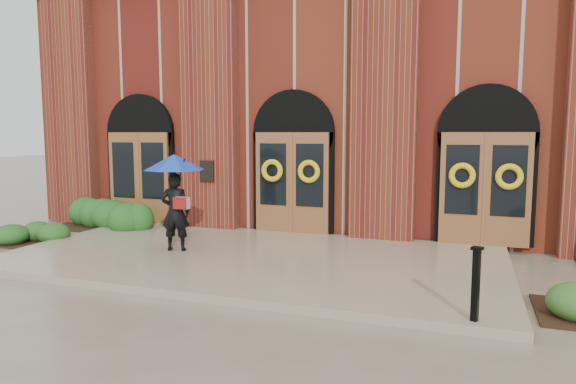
% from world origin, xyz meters
% --- Properties ---
extents(ground, '(90.00, 90.00, 0.00)m').
position_xyz_m(ground, '(0.00, 0.00, 0.00)').
color(ground, gray).
rests_on(ground, ground).
extents(landing, '(10.00, 5.30, 0.15)m').
position_xyz_m(landing, '(0.00, 0.15, 0.07)').
color(landing, tan).
rests_on(landing, ground).
extents(church_building, '(16.20, 12.53, 7.00)m').
position_xyz_m(church_building, '(0.00, 8.78, 3.50)').
color(church_building, maroon).
rests_on(church_building, ground).
extents(man_with_umbrella, '(1.57, 1.57, 2.04)m').
position_xyz_m(man_with_umbrella, '(-1.65, -0.03, 1.58)').
color(man_with_umbrella, black).
rests_on(man_with_umbrella, landing).
extents(metal_post, '(0.17, 0.17, 1.00)m').
position_xyz_m(metal_post, '(4.30, -2.30, 0.68)').
color(metal_post, black).
rests_on(metal_post, landing).
extents(hedge_wall_left, '(3.05, 1.22, 0.78)m').
position_xyz_m(hedge_wall_left, '(-5.20, 2.20, 0.39)').
color(hedge_wall_left, '#20541C').
rests_on(hedge_wall_left, ground).
extents(hedge_front_left, '(1.31, 1.13, 0.46)m').
position_xyz_m(hedge_front_left, '(-5.64, 0.00, 0.23)').
color(hedge_front_left, '#21511C').
rests_on(hedge_front_left, ground).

